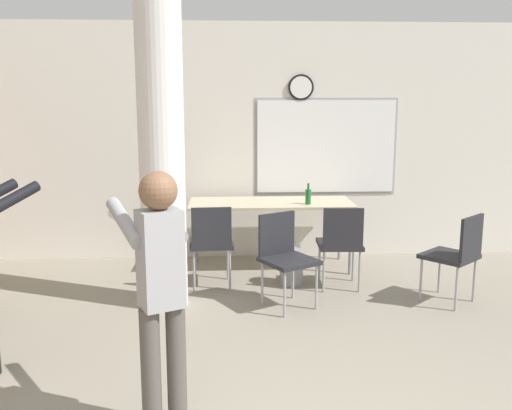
% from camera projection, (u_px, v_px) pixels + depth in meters
% --- Properties ---
extents(wall_back, '(8.00, 0.15, 2.80)m').
position_uv_depth(wall_back, '(262.00, 142.00, 6.87)').
color(wall_back, silver).
rests_on(wall_back, ground_plane).
extents(support_pillar, '(0.42, 0.42, 2.80)m').
position_uv_depth(support_pillar, '(162.00, 157.00, 5.17)').
color(support_pillar, white).
rests_on(support_pillar, ground_plane).
extents(folding_table, '(1.84, 0.72, 0.77)m').
position_uv_depth(folding_table, '(271.00, 206.00, 6.45)').
color(folding_table, beige).
rests_on(folding_table, ground_plane).
extents(bottle_on_table, '(0.06, 0.06, 0.23)m').
position_uv_depth(bottle_on_table, '(308.00, 196.00, 6.28)').
color(bottle_on_table, '#1E6B2D').
rests_on(bottle_on_table, folding_table).
extents(waste_bin, '(0.25, 0.25, 0.37)m').
position_uv_depth(waste_bin, '(291.00, 267.00, 5.97)').
color(waste_bin, gray).
rests_on(waste_bin, ground_plane).
extents(chair_table_front, '(0.60, 0.60, 0.87)m').
position_uv_depth(chair_table_front, '(285.00, 253.00, 5.31)').
color(chair_table_front, '#232328').
rests_on(chair_table_front, ground_plane).
extents(chair_table_right, '(0.46, 0.46, 0.87)m').
position_uv_depth(chair_table_right, '(341.00, 240.00, 5.76)').
color(chair_table_right, '#232328').
rests_on(chair_table_right, ground_plane).
extents(chair_mid_room, '(0.62, 0.62, 0.87)m').
position_uv_depth(chair_mid_room, '(457.00, 252.00, 5.35)').
color(chair_mid_room, '#232328').
rests_on(chair_mid_room, ground_plane).
extents(chair_table_left, '(0.47, 0.47, 0.87)m').
position_uv_depth(chair_table_left, '(211.00, 240.00, 5.80)').
color(chair_table_left, '#232328').
rests_on(chair_table_left, ground_plane).
extents(person_playing_front, '(0.52, 0.62, 1.55)m').
position_uv_depth(person_playing_front, '(160.00, 283.00, 3.19)').
color(person_playing_front, '#514C47').
rests_on(person_playing_front, ground_plane).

